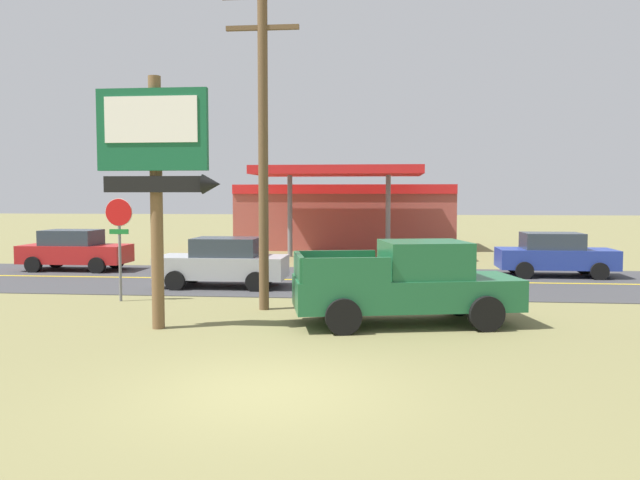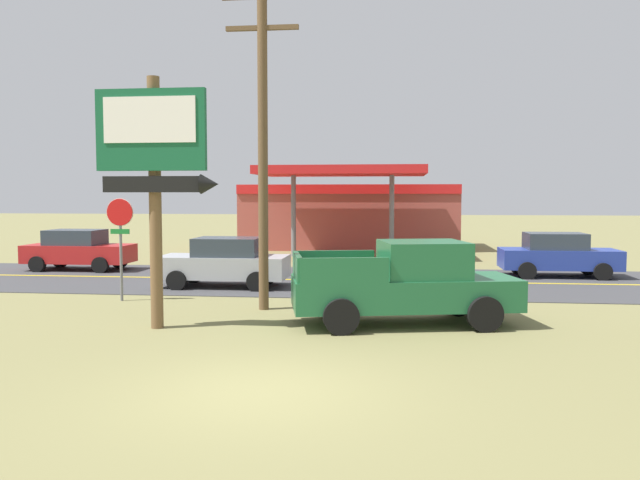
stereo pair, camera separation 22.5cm
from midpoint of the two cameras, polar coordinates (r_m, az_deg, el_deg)
The scene contains 11 objects.
ground_plane at distance 10.32m, azimuth -4.71°, elevation -13.17°, with size 180.00×180.00×0.00m, color olive.
road_asphalt at distance 22.95m, azimuth 1.75°, elevation -3.59°, with size 140.00×8.00×0.02m, color #3D3D3F.
road_centre_line at distance 22.95m, azimuth 1.75°, elevation -3.56°, with size 126.00×0.20×0.01m, color gold.
motel_sign at distance 14.94m, azimuth -13.89°, elevation 6.88°, with size 2.78×0.54×5.68m.
stop_sign at distance 19.27m, azimuth -16.89°, elevation 0.80°, with size 0.80×0.08×2.95m.
utility_pole at distance 17.17m, azimuth -4.69°, elevation 9.37°, with size 2.12×0.26×8.65m.
gas_station at distance 37.14m, azimuth 2.86°, elevation 2.30°, with size 12.00×11.50×4.40m.
pickup_green_parked_on_lawn at distance 15.33m, azimuth 8.06°, elevation -3.84°, with size 5.50×3.04×1.96m.
car_blue_near_lane at distance 25.49m, azimuth 20.47°, elevation -1.23°, with size 4.20×2.00×1.64m.
car_red_mid_lane at distance 27.80m, azimuth -20.33°, elevation -0.81°, with size 4.20×2.00×1.64m.
car_silver_far_lane at distance 21.49m, azimuth -8.10°, elevation -1.95°, with size 4.20×2.00×1.64m.
Camera 2 is at (2.08, -9.65, 3.04)m, focal length 36.28 mm.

